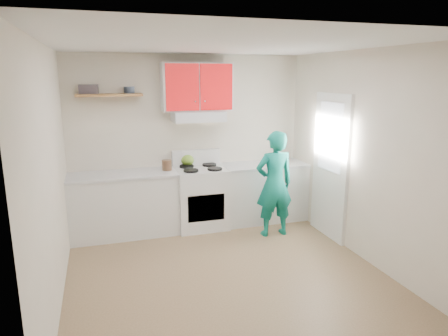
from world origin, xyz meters
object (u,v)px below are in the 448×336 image
object	(u,v)px
kettle	(187,160)
crock	(167,166)
stove	(201,198)
person	(274,184)
tin	(129,90)

from	to	relation	value
kettle	crock	xyz separation A→B (m)	(-0.35, -0.21, -0.02)
stove	crock	bearing A→B (deg)	175.08
stove	crock	xyz separation A→B (m)	(-0.50, 0.04, 0.53)
stove	person	distance (m)	1.16
tin	person	xyz separation A→B (m)	(1.90, -0.84, -1.32)
tin	crock	size ratio (longest dim) A/B	0.89
stove	person	size ratio (longest dim) A/B	0.60
kettle	crock	bearing A→B (deg)	-162.69
tin	person	bearing A→B (deg)	-23.94
kettle	crock	size ratio (longest dim) A/B	1.20
stove	tin	size ratio (longest dim) A/B	6.00
stove	tin	world-z (taller)	tin
kettle	crock	distance (m)	0.41
crock	kettle	bearing A→B (deg)	30.55
tin	kettle	world-z (taller)	tin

